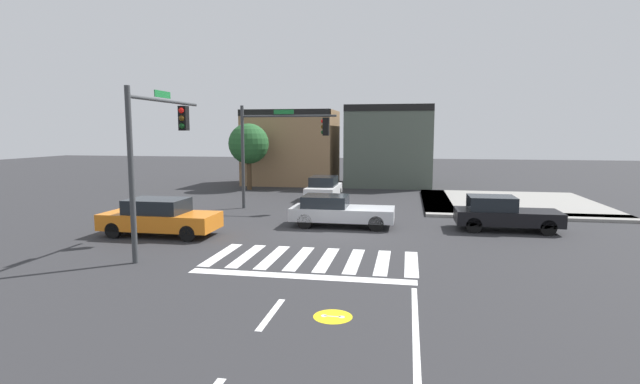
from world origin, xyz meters
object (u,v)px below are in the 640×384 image
(car_orange, at_px, (160,217))
(car_white, at_px, (324,188))
(traffic_signal_northwest, at_px, (279,139))
(car_silver, at_px, (338,211))
(traffic_signal_southwest, at_px, (158,139))
(roadside_tree, at_px, (249,144))
(car_black, at_px, (503,213))

(car_orange, height_order, car_white, car_orange)
(traffic_signal_northwest, bearing_deg, car_silver, -47.18)
(traffic_signal_southwest, bearing_deg, roadside_tree, 9.09)
(car_silver, distance_m, car_orange, 7.66)
(traffic_signal_northwest, distance_m, car_white, 5.53)
(car_white, height_order, roadside_tree, roadside_tree)
(car_white, bearing_deg, car_silver, 14.30)
(traffic_signal_northwest, height_order, car_black, traffic_signal_northwest)
(car_silver, height_order, roadside_tree, roadside_tree)
(car_white, xyz_separation_m, car_black, (9.26, -8.07, -0.00))
(car_silver, height_order, car_orange, car_orange)
(traffic_signal_northwest, bearing_deg, car_white, 67.25)
(traffic_signal_southwest, relative_size, roadside_tree, 1.16)
(traffic_signal_southwest, xyz_separation_m, roadside_tree, (-2.93, 18.31, -0.60))
(traffic_signal_southwest, xyz_separation_m, car_black, (12.70, 5.96, -3.23))
(traffic_signal_northwest, height_order, roadside_tree, traffic_signal_northwest)
(roadside_tree, bearing_deg, traffic_signal_northwest, -61.51)
(car_orange, bearing_deg, car_black, -165.46)
(traffic_signal_southwest, height_order, car_black, traffic_signal_southwest)
(traffic_signal_southwest, distance_m, car_white, 14.80)
(car_black, height_order, roadside_tree, roadside_tree)
(car_silver, distance_m, roadside_tree, 15.53)
(traffic_signal_northwest, xyz_separation_m, car_black, (11.02, -3.86, -3.13))
(car_orange, relative_size, car_black, 1.09)
(car_silver, relative_size, car_white, 1.10)
(traffic_signal_southwest, bearing_deg, car_orange, 29.91)
(car_white, bearing_deg, car_black, 48.94)
(traffic_signal_southwest, bearing_deg, traffic_signal_northwest, -9.70)
(car_white, bearing_deg, car_orange, -22.20)
(traffic_signal_northwest, xyz_separation_m, car_orange, (-3.01, -7.50, -3.10))
(car_orange, height_order, car_black, car_orange)
(car_silver, bearing_deg, roadside_tree, 123.83)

